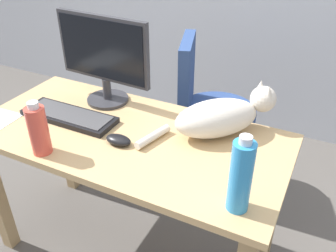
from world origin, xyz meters
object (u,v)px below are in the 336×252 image
cat (222,116)px  computer_mouse (118,140)px  spray_bottle (241,176)px  keyboard (69,116)px  office_chair (208,127)px  monitor (104,57)px  water_bottle (38,130)px

cat → computer_mouse: cat is taller
spray_bottle → cat: bearing=116.3°
computer_mouse → keyboard: bearing=167.4°
keyboard → computer_mouse: (0.31, -0.07, 0.00)m
office_chair → monitor: size_ratio=1.95×
cat → water_bottle: size_ratio=2.11×
keyboard → spray_bottle: (0.84, -0.20, 0.11)m
monitor → water_bottle: size_ratio=2.20×
keyboard → computer_mouse: size_ratio=4.00×
cat → spray_bottle: (0.19, -0.39, 0.05)m
computer_mouse → water_bottle: water_bottle is taller
office_chair → cat: office_chair is taller
spray_bottle → computer_mouse: bearing=165.9°
water_bottle → keyboard: bearing=106.4°
keyboard → computer_mouse: computer_mouse is taller
keyboard → spray_bottle: spray_bottle is taller
computer_mouse → monitor: bearing=130.9°
cat → spray_bottle: bearing=-63.7°
office_chair → cat: bearing=-65.5°
office_chair → water_bottle: bearing=-110.1°
cat → office_chair: bearing=114.5°
office_chair → computer_mouse: 0.84m
keyboard → water_bottle: size_ratio=2.02×
cat → spray_bottle: 0.44m
spray_bottle → water_bottle: bearing=-176.7°
keyboard → water_bottle: (0.07, -0.25, 0.09)m
monitor → water_bottle: bearing=-88.2°
keyboard → water_bottle: 0.27m
office_chair → keyboard: office_chair is taller
monitor → computer_mouse: 0.43m
computer_mouse → spray_bottle: (0.53, -0.13, 0.11)m
water_bottle → spray_bottle: (0.77, 0.04, 0.03)m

